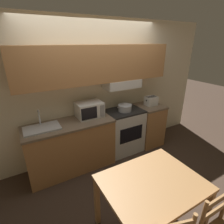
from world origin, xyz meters
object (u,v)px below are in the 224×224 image
object	(u,v)px
sink_basin	(42,128)
dining_table	(152,189)
stove_range	(124,131)
toaster	(151,101)
cooking_pot	(125,108)
microwave	(89,109)

from	to	relation	value
sink_basin	dining_table	world-z (taller)	sink_basin
stove_range	toaster	world-z (taller)	toaster
cooking_pot	stove_range	bearing A→B (deg)	90.92
cooking_pot	dining_table	distance (m)	1.74
sink_basin	dining_table	xyz separation A→B (m)	(0.86, -1.57, -0.27)
microwave	toaster	bearing A→B (deg)	-3.54
toaster	cooking_pot	bearing A→B (deg)	-179.79
cooking_pot	toaster	bearing A→B (deg)	0.21
microwave	dining_table	bearing A→B (deg)	-88.98
microwave	sink_basin	xyz separation A→B (m)	(-0.83, -0.09, -0.11)
dining_table	cooking_pot	bearing A→B (deg)	66.81
microwave	sink_basin	bearing A→B (deg)	-174.02
stove_range	microwave	xyz separation A→B (m)	(-0.70, 0.07, 0.58)
toaster	dining_table	world-z (taller)	toaster
cooking_pot	dining_table	world-z (taller)	cooking_pot
stove_range	cooking_pot	bearing A→B (deg)	-89.08
dining_table	toaster	bearing A→B (deg)	49.70
sink_basin	stove_range	bearing A→B (deg)	0.62
cooking_pot	sink_basin	size ratio (longest dim) A/B	0.65
microwave	toaster	size ratio (longest dim) A/B	1.78
sink_basin	microwave	bearing A→B (deg)	5.98
microwave	dining_table	size ratio (longest dim) A/B	0.42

